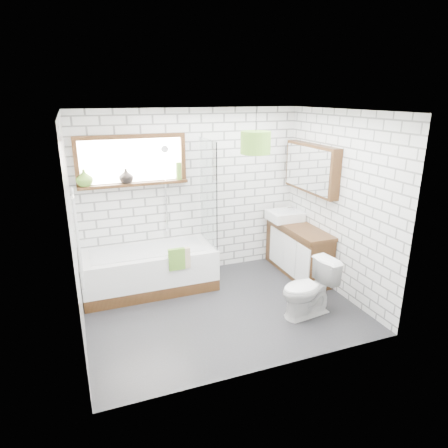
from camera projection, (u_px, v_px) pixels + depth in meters
name	position (u px, v px, depth m)	size (l,w,h in m)	color
floor	(222.00, 309.00, 5.24)	(3.40, 2.60, 0.01)	#252529
ceiling	(221.00, 110.00, 4.46)	(3.40, 2.60, 0.01)	white
wall_back	(191.00, 194.00, 6.01)	(3.40, 0.01, 2.50)	white
wall_front	(271.00, 256.00, 3.69)	(3.40, 0.01, 2.50)	white
wall_left	(73.00, 234.00, 4.27)	(0.01, 2.60, 2.50)	white
wall_right	(339.00, 204.00, 5.43)	(0.01, 2.60, 2.50)	white
window	(132.00, 161.00, 5.51)	(1.52, 0.16, 0.68)	#361F0F
towel_radiator	(78.00, 238.00, 4.30)	(0.06, 0.52, 1.00)	white
mirror_cabinet	(311.00, 168.00, 5.81)	(0.16, 1.20, 0.70)	#361F0F
shower_riser	(166.00, 190.00, 5.80)	(0.02, 0.02, 1.30)	silver
bathtub	(149.00, 270.00, 5.68)	(1.84, 0.81, 0.60)	white
shower_screen	(208.00, 193.00, 5.66)	(0.02, 0.72, 1.50)	white
towel_green	(177.00, 259.00, 5.34)	(0.22, 0.06, 0.30)	#558929
towel_beige	(182.00, 258.00, 5.36)	(0.22, 0.06, 0.29)	tan
vanity	(298.00, 250.00, 6.16)	(0.44, 1.37, 0.78)	#361F0F
basin	(285.00, 216.00, 6.29)	(0.50, 0.43, 0.14)	white
tap	(294.00, 212.00, 6.33)	(0.03, 0.03, 0.14)	silver
toilet	(308.00, 289.00, 4.98)	(0.71, 0.41, 0.73)	white
vase_olive	(84.00, 179.00, 5.33)	(0.22, 0.22, 0.23)	#5C8F2C
vase_dark	(126.00, 177.00, 5.52)	(0.19, 0.19, 0.20)	black
bottle	(179.00, 172.00, 5.77)	(0.08, 0.08, 0.24)	#5C8F2C
pendant	(256.00, 143.00, 5.00)	(0.38, 0.38, 0.28)	#558929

